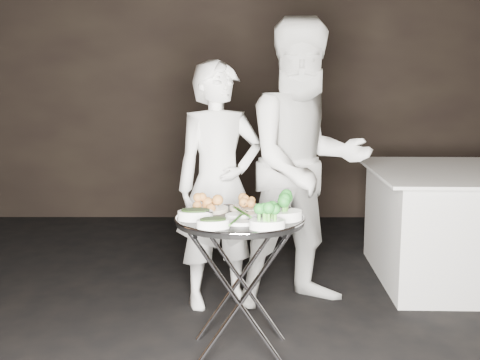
{
  "coord_description": "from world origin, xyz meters",
  "views": [
    {
      "loc": [
        0.13,
        -2.94,
        1.49
      ],
      "look_at": [
        0.12,
        0.3,
        0.95
      ],
      "focal_mm": 45.0,
      "sensor_mm": 36.0,
      "label": 1
    }
  ],
  "objects_px": {
    "waiter_right": "(306,165)",
    "waiter_left": "(219,185)",
    "tray_stand": "(240,281)",
    "serving_tray": "(240,220)",
    "dining_table": "(468,225)"
  },
  "relations": [
    {
      "from": "tray_stand",
      "to": "waiter_left",
      "type": "distance_m",
      "value": 0.88
    },
    {
      "from": "tray_stand",
      "to": "serving_tray",
      "type": "height_order",
      "value": "serving_tray"
    },
    {
      "from": "waiter_left",
      "to": "tray_stand",
      "type": "bearing_deg",
      "value": -100.85
    },
    {
      "from": "serving_tray",
      "to": "waiter_right",
      "type": "relative_size",
      "value": 0.36
    },
    {
      "from": "tray_stand",
      "to": "serving_tray",
      "type": "xyz_separation_m",
      "value": [
        -0.0,
        0.0,
        0.34
      ]
    },
    {
      "from": "serving_tray",
      "to": "dining_table",
      "type": "bearing_deg",
      "value": 37.05
    },
    {
      "from": "waiter_right",
      "to": "dining_table",
      "type": "height_order",
      "value": "waiter_right"
    },
    {
      "from": "dining_table",
      "to": "serving_tray",
      "type": "bearing_deg",
      "value": -142.95
    },
    {
      "from": "waiter_right",
      "to": "waiter_left",
      "type": "bearing_deg",
      "value": 162.28
    },
    {
      "from": "tray_stand",
      "to": "waiter_right",
      "type": "distance_m",
      "value": 1.03
    },
    {
      "from": "tray_stand",
      "to": "dining_table",
      "type": "height_order",
      "value": "dining_table"
    },
    {
      "from": "waiter_right",
      "to": "dining_table",
      "type": "distance_m",
      "value": 1.47
    },
    {
      "from": "dining_table",
      "to": "waiter_left",
      "type": "bearing_deg",
      "value": -164.54
    },
    {
      "from": "waiter_left",
      "to": "dining_table",
      "type": "relative_size",
      "value": 1.1
    },
    {
      "from": "waiter_left",
      "to": "waiter_right",
      "type": "distance_m",
      "value": 0.58
    }
  ]
}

